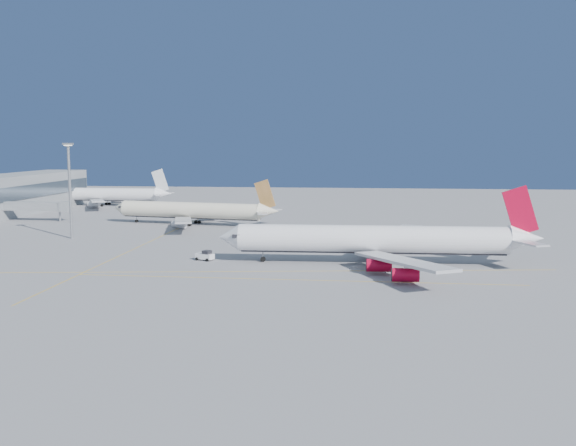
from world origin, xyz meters
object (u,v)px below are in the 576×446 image
at_px(pushback_tug, 205,256).
at_px(light_mast, 70,182).
at_px(airliner_virgin, 379,240).
at_px(airliner_etihad, 194,211).
at_px(airliner_third, 105,194).

relative_size(pushback_tug, light_mast, 0.17).
xyz_separation_m(airliner_virgin, airliner_etihad, (-59.18, 62.86, -0.66)).
xyz_separation_m(pushback_tug, light_mast, (-46.05, 29.29, 14.86)).
height_order(airliner_etihad, pushback_tug, airliner_etihad).
relative_size(airliner_etihad, light_mast, 2.20).
height_order(airliner_third, pushback_tug, airliner_third).
xyz_separation_m(airliner_third, light_mast, (28.49, -93.27, 11.06)).
distance_m(airliner_third, light_mast, 98.15).
relative_size(airliner_third, light_mast, 2.22).
bearing_deg(airliner_etihad, airliner_third, 142.84).
relative_size(airliner_virgin, pushback_tug, 15.57).
distance_m(airliner_etihad, airliner_third, 81.05).
bearing_deg(pushback_tug, light_mast, 169.60).
bearing_deg(light_mast, pushback_tug, -32.46).
distance_m(airliner_virgin, light_mast, 91.23).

